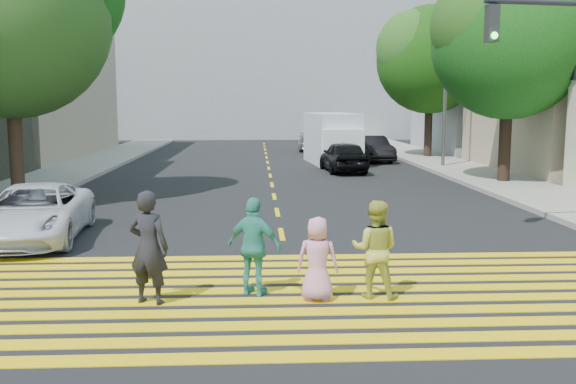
{
  "coord_description": "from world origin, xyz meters",
  "views": [
    {
      "loc": [
        -0.57,
        -8.45,
        3.0
      ],
      "look_at": [
        0.0,
        3.0,
        1.4
      ],
      "focal_mm": 40.0,
      "sensor_mm": 36.0,
      "label": 1
    }
  ],
  "objects": [
    {
      "name": "ground",
      "position": [
        0.0,
        0.0,
        0.0
      ],
      "size": [
        120.0,
        120.0,
        0.0
      ],
      "primitive_type": "plane",
      "color": "black"
    },
    {
      "name": "sidewalk_left",
      "position": [
        -8.5,
        22.0,
        0.07
      ],
      "size": [
        3.0,
        40.0,
        0.15
      ],
      "primitive_type": "cube",
      "color": "gray",
      "rests_on": "ground"
    },
    {
      "name": "sidewalk_right",
      "position": [
        8.5,
        15.0,
        0.07
      ],
      "size": [
        3.0,
        60.0,
        0.15
      ],
      "primitive_type": "cube",
      "color": "gray",
      "rests_on": "ground"
    },
    {
      "name": "crosswalk",
      "position": [
        0.0,
        1.28,
        0.01
      ],
      "size": [
        13.4,
        5.3,
        0.01
      ],
      "color": "yellow",
      "rests_on": "ground"
    },
    {
      "name": "lane_line",
      "position": [
        0.0,
        22.5,
        0.01
      ],
      "size": [
        0.12,
        34.4,
        0.01
      ],
      "color": "yellow",
      "rests_on": "ground"
    },
    {
      "name": "building_right_grey",
      "position": [
        15.0,
        30.0,
        5.0
      ],
      "size": [
        10.0,
        10.0,
        10.0
      ],
      "primitive_type": "cube",
      "color": "gray",
      "rests_on": "ground"
    },
    {
      "name": "backdrop_block",
      "position": [
        0.0,
        48.0,
        6.0
      ],
      "size": [
        30.0,
        8.0,
        12.0
      ],
      "primitive_type": "cube",
      "color": "gray",
      "rests_on": "ground"
    },
    {
      "name": "tree_left",
      "position": [
        -7.76,
        11.33,
        5.84
      ],
      "size": [
        7.71,
        7.63,
        8.66
      ],
      "rotation": [
        0.0,
        0.0,
        0.33
      ],
      "color": "#41301C",
      "rests_on": "ground"
    },
    {
      "name": "tree_right_near",
      "position": [
        8.62,
        14.67,
        5.46
      ],
      "size": [
        6.09,
        5.54,
        8.07
      ],
      "rotation": [
        0.0,
        0.0,
        0.0
      ],
      "color": "black",
      "rests_on": "ground"
    },
    {
      "name": "tree_right_far",
      "position": [
        8.75,
        25.74,
        5.57
      ],
      "size": [
        6.74,
        6.47,
        8.25
      ],
      "rotation": [
        0.0,
        0.0,
        0.15
      ],
      "color": "black",
      "rests_on": "ground"
    },
    {
      "name": "pedestrian_man",
      "position": [
        -2.18,
        0.97,
        0.86
      ],
      "size": [
        0.73,
        0.6,
        1.73
      ],
      "primitive_type": "imported",
      "rotation": [
        0.0,
        0.0,
        2.8
      ],
      "color": "black",
      "rests_on": "ground"
    },
    {
      "name": "pedestrian_woman",
      "position": [
        1.25,
        1.11,
        0.76
      ],
      "size": [
        0.87,
        0.76,
        1.53
      ],
      "primitive_type": "imported",
      "rotation": [
        0.0,
        0.0,
        2.86
      ],
      "color": "#B9BF42",
      "rests_on": "ground"
    },
    {
      "name": "pedestrian_child",
      "position": [
        0.35,
        0.99,
        0.65
      ],
      "size": [
        0.69,
        0.51,
        1.3
      ],
      "primitive_type": "imported",
      "rotation": [
        0.0,
        0.0,
        2.98
      ],
      "color": "pink",
      "rests_on": "ground"
    },
    {
      "name": "pedestrian_extra",
      "position": [
        -0.61,
        1.34,
        0.77
      ],
      "size": [
        0.98,
        0.74,
        1.55
      ],
      "primitive_type": "imported",
      "rotation": [
        0.0,
        0.0,
        2.69
      ],
      "color": "teal",
      "rests_on": "ground"
    },
    {
      "name": "white_sedan",
      "position": [
        -5.44,
        5.62,
        0.61
      ],
      "size": [
        2.39,
        4.55,
        1.22
      ],
      "primitive_type": "imported",
      "rotation": [
        0.0,
        0.0,
        0.08
      ],
      "color": "silver",
      "rests_on": "ground"
    },
    {
      "name": "dark_car_near",
      "position": [
        3.23,
        19.31,
        0.68
      ],
      "size": [
        1.88,
        4.11,
        1.36
      ],
      "primitive_type": "imported",
      "rotation": [
        0.0,
        0.0,
        3.21
      ],
      "color": "black",
      "rests_on": "ground"
    },
    {
      "name": "silver_car",
      "position": [
        3.04,
        31.95,
        0.64
      ],
      "size": [
        2.25,
        4.6,
        1.29
      ],
      "primitive_type": "imported",
      "rotation": [
        0.0,
        0.0,
        3.04
      ],
      "color": "gray",
      "rests_on": "ground"
    },
    {
      "name": "dark_car_parked",
      "position": [
        5.39,
        24.31,
        0.66
      ],
      "size": [
        1.85,
        4.13,
        1.32
      ],
      "primitive_type": "imported",
      "rotation": [
        0.0,
        0.0,
        0.12
      ],
      "color": "black",
      "rests_on": "ground"
    },
    {
      "name": "white_van",
      "position": [
        3.22,
        23.04,
        1.18
      ],
      "size": [
        2.45,
        5.45,
        2.5
      ],
      "rotation": [
        0.0,
        0.0,
        0.09
      ],
      "color": "silver",
      "rests_on": "ground"
    },
    {
      "name": "street_lamp",
      "position": [
        7.82,
        20.46,
        5.02
      ],
      "size": [
        1.97,
        0.57,
        8.74
      ],
      "rotation": [
        0.0,
        0.0,
        0.2
      ],
      "color": "#595959",
      "rests_on": "ground"
    }
  ]
}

